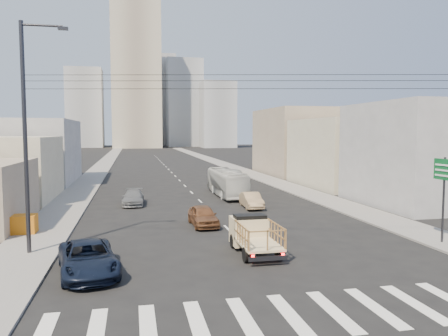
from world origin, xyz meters
name	(u,v)px	position (x,y,z in m)	size (l,w,h in m)	color
ground	(262,264)	(0.00, 0.00, 0.00)	(420.00, 420.00, 0.00)	black
sidewalk_left	(104,164)	(-11.75, 70.00, 0.06)	(3.50, 180.00, 0.12)	slate
sidewalk_right	(219,163)	(11.75, 70.00, 0.06)	(3.50, 180.00, 0.12)	slate
crosswalk	(312,313)	(0.02, -6.00, 0.01)	(18.59, 3.80, 0.01)	silver
lane_dashes	(170,171)	(0.00, 53.00, 0.01)	(0.15, 104.00, 0.01)	silver
flatbed_pickup	(254,233)	(0.12, 1.92, 1.09)	(1.95, 4.41, 1.90)	beige
navy_pickup	(88,258)	(-8.16, 0.07, 0.73)	(2.41, 5.24, 1.46)	black
city_bus	(227,182)	(3.19, 22.85, 1.35)	(2.27, 9.71, 2.70)	beige
sedan_brown	(203,216)	(-1.45, 9.16, 0.70)	(1.66, 4.12, 1.40)	brown
sedan_tan	(251,200)	(3.70, 15.40, 0.66)	(1.39, 3.98, 1.31)	#9C7F5B
sedan_grey	(133,198)	(-6.11, 19.03, 0.64)	(1.79, 4.41, 1.28)	slate
green_sign	(444,179)	(11.16, 1.50, 3.74)	(0.18, 1.60, 5.00)	#2D2D33
streetlamp_left	(27,132)	(-11.39, 4.00, 6.44)	(2.36, 0.25, 12.00)	#2D2D33
overhead_wires	(255,81)	(0.00, 1.50, 8.97)	(23.01, 5.02, 0.72)	black
crate_stack	(21,224)	(-13.00, 8.83, 0.69)	(1.80, 1.20, 1.14)	#C56A12
bldg_right_near	(423,154)	(19.00, 14.00, 4.50)	(10.00, 12.00, 9.00)	gray
bldg_right_mid	(351,153)	(19.50, 28.00, 4.00)	(11.00, 14.00, 8.00)	#B8AE94
bldg_right_far	(303,142)	(20.00, 44.00, 5.00)	(12.00, 16.00, 10.00)	gray
bldg_left_far	(24,152)	(-19.50, 39.00, 4.00)	(12.00, 16.00, 8.00)	gray
high_rise_tower	(136,77)	(-4.00, 170.00, 30.00)	(20.00, 20.00, 60.00)	#A0917C
midrise_ne	(184,103)	(18.00, 185.00, 20.00)	(16.00, 16.00, 40.00)	#989CA1
midrise_nw	(85,108)	(-26.00, 180.00, 17.00)	(15.00, 15.00, 34.00)	#989CA1
midrise_back	(157,101)	(6.00, 200.00, 22.00)	(18.00, 18.00, 44.00)	gray
midrise_east	(218,115)	(30.00, 165.00, 14.00)	(14.00, 14.00, 28.00)	#989CA1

